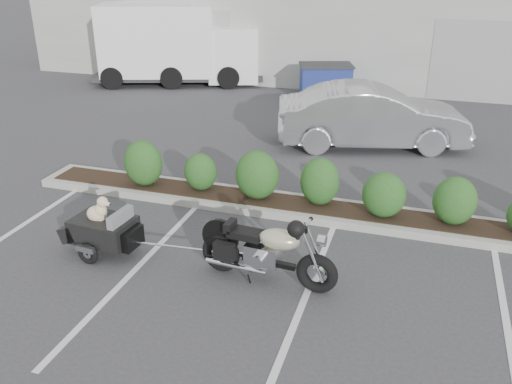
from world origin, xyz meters
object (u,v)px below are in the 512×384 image
(sedan, at_px, (372,117))
(delivery_truck, at_px, (177,46))
(motorcycle, at_px, (267,252))
(pet_trailer, at_px, (103,229))
(dumpster, at_px, (325,81))

(sedan, height_order, delivery_truck, delivery_truck)
(motorcycle, height_order, pet_trailer, motorcycle)
(sedan, relative_size, dumpster, 2.33)
(motorcycle, height_order, sedan, sedan)
(dumpster, distance_m, delivery_truck, 5.78)
(pet_trailer, xyz_separation_m, sedan, (3.52, 6.74, 0.34))
(delivery_truck, bearing_deg, sedan, -52.50)
(pet_trailer, bearing_deg, dumpster, 87.28)
(sedan, relative_size, delivery_truck, 0.72)
(sedan, bearing_deg, motorcycle, 158.54)
(sedan, xyz_separation_m, delivery_truck, (-7.74, 5.16, 0.59))
(delivery_truck, bearing_deg, motorcycle, -78.35)
(pet_trailer, distance_m, delivery_truck, 12.67)
(pet_trailer, height_order, delivery_truck, delivery_truck)
(delivery_truck, bearing_deg, pet_trailer, -89.24)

